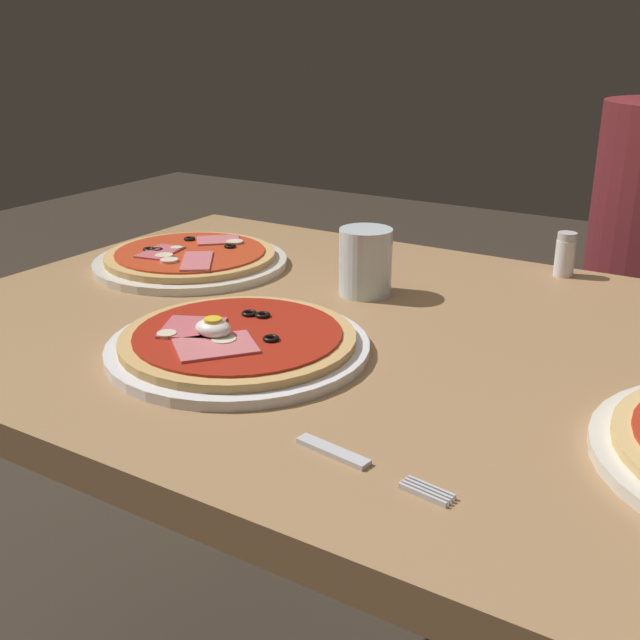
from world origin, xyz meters
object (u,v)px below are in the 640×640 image
Objects in this scene: pizza_across_left at (191,259)px; fork at (359,462)px; dining_table at (418,425)px; water_glass_near at (365,266)px; pizza_foreground at (237,342)px; salt_shaker at (565,255)px.

fork is at bearing -36.52° from pizza_across_left.
fork is at bearing -76.01° from dining_table.
water_glass_near is at bearing 117.94° from fork.
pizza_across_left is 0.64m from fork.
pizza_foreground is 1.93× the size of fork.
water_glass_near is (0.30, 0.03, 0.03)m from pizza_across_left.
water_glass_near reaches higher than pizza_across_left.
pizza_foreground reaches higher than fork.
dining_table is 13.75× the size of water_glass_near.
pizza_foreground is 3.24× the size of water_glass_near.
salt_shaker is (0.00, 0.64, 0.03)m from fork.
pizza_across_left is at bearing -153.26° from salt_shaker.
salt_shaker is (0.52, 0.26, 0.02)m from pizza_across_left.
fork is (0.22, -0.41, -0.04)m from water_glass_near.
salt_shaker reaches higher than dining_table.
dining_table is at bearing -101.38° from salt_shaker.
water_glass_near reaches higher than salt_shaker.
pizza_across_left is 0.58m from salt_shaker.
salt_shaker is (0.24, 0.50, 0.02)m from pizza_foreground.
dining_table is 4.25× the size of pizza_across_left.
pizza_foreground is at bearing 149.21° from fork.
pizza_across_left is 0.30m from water_glass_near.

